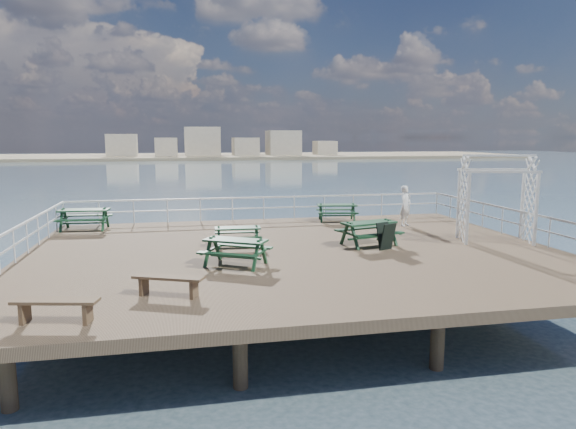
# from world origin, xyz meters

# --- Properties ---
(ground) EXTENTS (18.00, 14.00, 0.30)m
(ground) POSITION_xyz_m (0.00, 0.00, -0.15)
(ground) COLOR brown
(ground) RESTS_ON ground
(sea_backdrop) EXTENTS (300.00, 300.00, 9.20)m
(sea_backdrop) POSITION_xyz_m (12.54, 134.07, -0.51)
(sea_backdrop) COLOR #38515F
(sea_backdrop) RESTS_ON ground
(railing) EXTENTS (17.77, 13.76, 1.10)m
(railing) POSITION_xyz_m (-0.07, 2.57, 0.87)
(railing) COLOR silver
(railing) RESTS_ON ground
(picnic_table_a) EXTENTS (2.13, 1.77, 0.98)m
(picnic_table_a) POSITION_xyz_m (-7.80, 5.71, 0.63)
(picnic_table_a) COLOR #12311E
(picnic_table_a) RESTS_ON ground
(picnic_table_b) EXTENTS (1.67, 1.37, 0.78)m
(picnic_table_b) POSITION_xyz_m (-1.84, 1.06, 0.50)
(picnic_table_b) COLOR #12311E
(picnic_table_b) RESTS_ON ground
(picnic_table_c) EXTENTS (2.04, 1.75, 0.88)m
(picnic_table_c) POSITION_xyz_m (3.25, 5.73, 0.56)
(picnic_table_c) COLOR #12311E
(picnic_table_c) RESTS_ON ground
(picnic_table_d) EXTENTS (2.37, 2.24, 0.91)m
(picnic_table_d) POSITION_xyz_m (-2.19, -1.68, 0.58)
(picnic_table_d) COLOR #12311E
(picnic_table_d) RESTS_ON ground
(picnic_table_e) EXTENTS (2.30, 2.03, 0.96)m
(picnic_table_e) POSITION_xyz_m (2.81, 0.35, 0.61)
(picnic_table_e) COLOR #12311E
(picnic_table_e) RESTS_ON ground
(flat_bench_near) EXTENTS (1.81, 0.78, 0.51)m
(flat_bench_near) POSITION_xyz_m (-6.36, -5.80, 0.38)
(flat_bench_near) COLOR brown
(flat_bench_near) RESTS_ON ground
(flat_bench_far) EXTENTS (1.77, 1.07, 0.50)m
(flat_bench_far) POSITION_xyz_m (-4.11, -4.39, 0.38)
(flat_bench_far) COLOR brown
(flat_bench_far) RESTS_ON ground
(trellis_arbor) EXTENTS (2.87, 2.04, 3.23)m
(trellis_arbor) POSITION_xyz_m (7.60, -0.02, 1.43)
(trellis_arbor) COLOR silver
(trellis_arbor) RESTS_ON ground
(sandwich_board) EXTENTS (0.70, 0.63, 0.95)m
(sandwich_board) POSITION_xyz_m (3.10, -0.54, 0.46)
(sandwich_board) COLOR black
(sandwich_board) RESTS_ON ground
(person) EXTENTS (0.76, 0.73, 1.76)m
(person) POSITION_xyz_m (5.79, 3.86, 0.88)
(person) COLOR white
(person) RESTS_ON ground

